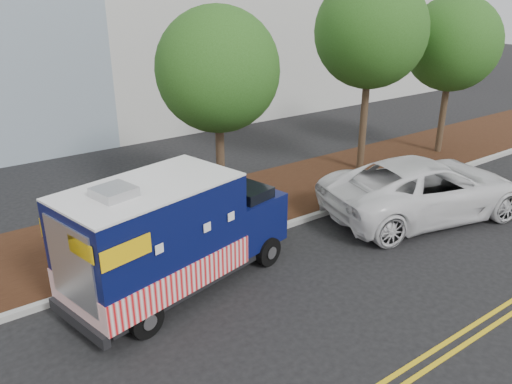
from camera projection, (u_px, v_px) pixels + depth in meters
ground at (230, 279)px, 11.97m from camera, size 120.00×120.00×0.00m
curb at (200, 253)px, 12.99m from camera, size 120.00×0.18×0.15m
mulch_strip at (165, 225)px, 14.57m from camera, size 120.00×4.00×0.15m
tree_b at (218, 70)px, 14.09m from camera, size 3.55×3.55×6.12m
tree_c at (371, 32)px, 17.10m from camera, size 3.90×3.90×7.07m
tree_d at (453, 44)px, 19.39m from camera, size 3.67×3.67×6.34m
food_truck at (171, 238)px, 11.11m from camera, size 5.80×3.15×2.90m
white_car at (426, 188)px, 15.05m from camera, size 6.94×4.37×1.79m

